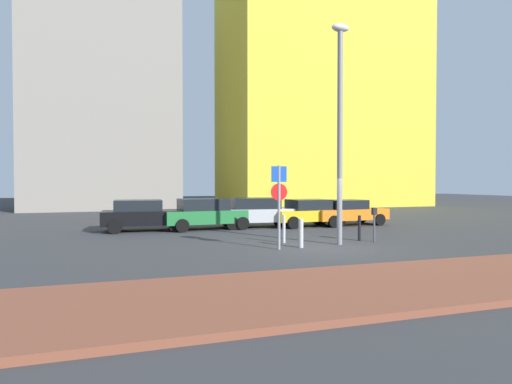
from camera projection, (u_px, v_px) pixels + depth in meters
ground_plane at (322, 248)px, 15.14m from camera, size 120.00×120.00×0.00m
sidewalk_brick at (434, 281)px, 9.76m from camera, size 40.00×3.90×0.14m
parked_car_black at (143, 215)px, 20.40m from camera, size 4.11×2.09×1.51m
parked_car_green at (207, 213)px, 21.18m from camera, size 4.59×2.25×1.55m
parked_car_silver at (257, 212)px, 22.14m from camera, size 4.53×2.31×1.55m
parked_car_yellow at (309, 212)px, 22.63m from camera, size 4.15×2.21×1.45m
parked_car_orange at (348, 212)px, 23.23m from camera, size 4.39×2.11×1.40m
parking_sign_post at (279, 197)px, 14.74m from camera, size 0.60×0.10×2.95m
parking_meter at (374, 220)px, 16.69m from camera, size 0.18×0.14×1.35m
street_lamp at (340, 118)px, 15.82m from camera, size 0.70×0.36×8.31m
traffic_bollard_near at (359, 228)px, 17.00m from camera, size 0.12×0.12×1.02m
traffic_bollard_mid at (284, 229)px, 16.38m from camera, size 0.12×0.12×1.09m
traffic_bollard_far at (301, 233)px, 15.19m from camera, size 0.18×0.18×1.04m
building_colorful_midrise at (318, 90)px, 44.68m from camera, size 19.57×12.83×24.48m
building_under_construction at (104, 82)px, 38.81m from camera, size 12.92×10.02×23.29m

